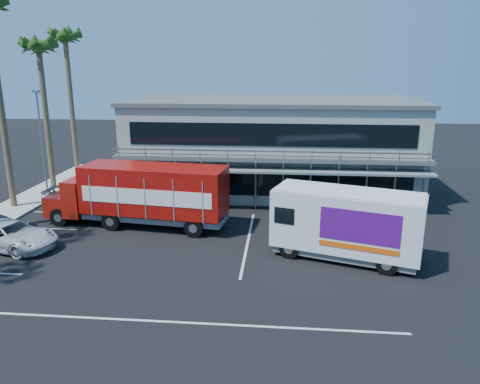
{
  "coord_description": "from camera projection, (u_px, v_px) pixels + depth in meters",
  "views": [
    {
      "loc": [
        3.89,
        -22.37,
        10.09
      ],
      "look_at": [
        1.31,
        5.45,
        2.3
      ],
      "focal_mm": 35.0,
      "sensor_mm": 36.0,
      "label": 1
    }
  ],
  "objects": [
    {
      "name": "palm_e",
      "position": [
        39.0,
        55.0,
        35.45
      ],
      "size": [
        2.8,
        2.8,
        12.25
      ],
      "color": "brown",
      "rests_on": "ground"
    },
    {
      "name": "light_pole_far",
      "position": [
        42.0,
        139.0,
        35.12
      ],
      "size": [
        0.5,
        0.25,
        8.09
      ],
      "color": "gray",
      "rests_on": "ground"
    },
    {
      "name": "curb_strip",
      "position": [
        1.0,
        215.0,
        31.58
      ],
      "size": [
        3.0,
        32.0,
        0.16
      ],
      "primitive_type": "cube",
      "color": "#A5A399",
      "rests_on": "ground"
    },
    {
      "name": "parked_car_d",
      "position": [
        88.0,
        200.0,
        32.43
      ],
      "size": [
        5.78,
        2.46,
        1.66
      ],
      "primitive_type": "imported",
      "rotation": [
        0.0,
        0.0,
        1.55
      ],
      "color": "#2F333E",
      "rests_on": "ground"
    },
    {
      "name": "white_van",
      "position": [
        346.0,
        223.0,
        24.36
      ],
      "size": [
        8.04,
        4.86,
        3.71
      ],
      "rotation": [
        0.0,
        0.0,
        -0.32
      ],
      "color": "white",
      "rests_on": "ground"
    },
    {
      "name": "building",
      "position": [
        272.0,
        145.0,
        37.59
      ],
      "size": [
        22.4,
        12.0,
        7.3
      ],
      "color": "gray",
      "rests_on": "ground"
    },
    {
      "name": "parked_car_e",
      "position": [
        105.0,
        190.0,
        35.54
      ],
      "size": [
        4.29,
        2.66,
        1.36
      ],
      "primitive_type": "imported",
      "rotation": [
        0.0,
        0.0,
        1.29
      ],
      "color": "slate",
      "rests_on": "ground"
    },
    {
      "name": "ground",
      "position": [
        206.0,
        261.0,
        24.51
      ],
      "size": [
        120.0,
        120.0,
        0.0
      ],
      "primitive_type": "plane",
      "color": "black",
      "rests_on": "ground"
    },
    {
      "name": "palm_f",
      "position": [
        66.0,
        45.0,
        40.52
      ],
      "size": [
        2.8,
        2.8,
        13.25
      ],
      "color": "brown",
      "rests_on": "ground"
    },
    {
      "name": "red_truck",
      "position": [
        143.0,
        193.0,
        29.26
      ],
      "size": [
        11.88,
        4.18,
        3.91
      ],
      "rotation": [
        0.0,
        0.0,
        -0.13
      ],
      "color": "maroon",
      "rests_on": "ground"
    },
    {
      "name": "parked_car_c",
      "position": [
        10.0,
        235.0,
        26.07
      ],
      "size": [
        5.95,
        3.81,
        1.53
      ],
      "primitive_type": "imported",
      "rotation": [
        0.0,
        0.0,
        1.32
      ],
      "color": "silver",
      "rests_on": "ground"
    }
  ]
}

